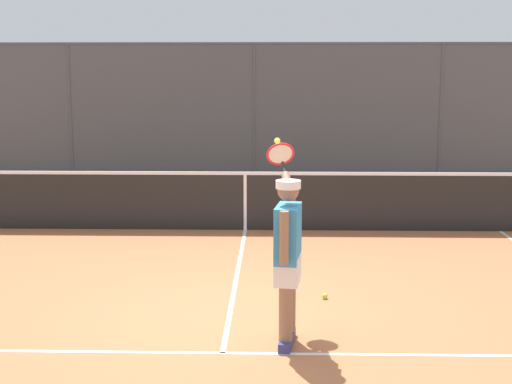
# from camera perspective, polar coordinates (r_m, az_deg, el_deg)

# --- Properties ---
(ground_plane) EXTENTS (60.00, 60.00, 0.00)m
(ground_plane) POSITION_cam_1_polar(r_m,az_deg,el_deg) (7.73, -2.13, -9.82)
(ground_plane) COLOR #B76B42
(court_line_markings) EXTENTS (8.35, 9.50, 0.01)m
(court_line_markings) POSITION_cam_1_polar(r_m,az_deg,el_deg) (6.47, -2.89, -13.77)
(court_line_markings) COLOR white
(court_line_markings) RESTS_ON ground
(fence_backdrop) EXTENTS (20.33, 1.37, 3.22)m
(fence_backdrop) POSITION_cam_1_polar(r_m,az_deg,el_deg) (17.50, -0.08, 6.23)
(fence_backdrop) COLOR #474C51
(fence_backdrop) RESTS_ON ground
(tennis_net) EXTENTS (10.73, 0.09, 1.07)m
(tennis_net) POSITION_cam_1_polar(r_m,az_deg,el_deg) (11.66, -0.87, -0.65)
(tennis_net) COLOR #2D2D2D
(tennis_net) RESTS_ON ground
(tennis_player) EXTENTS (0.36, 1.37, 1.88)m
(tennis_player) POSITION_cam_1_polar(r_m,az_deg,el_deg) (6.71, 2.52, -4.63)
(tennis_player) COLOR navy
(tennis_player) RESTS_ON ground
(tennis_ball_mid_court) EXTENTS (0.07, 0.07, 0.07)m
(tennis_ball_mid_court) POSITION_cam_1_polar(r_m,az_deg,el_deg) (8.30, 5.50, -8.24)
(tennis_ball_mid_court) COLOR #C1D138
(tennis_ball_mid_court) RESTS_ON ground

